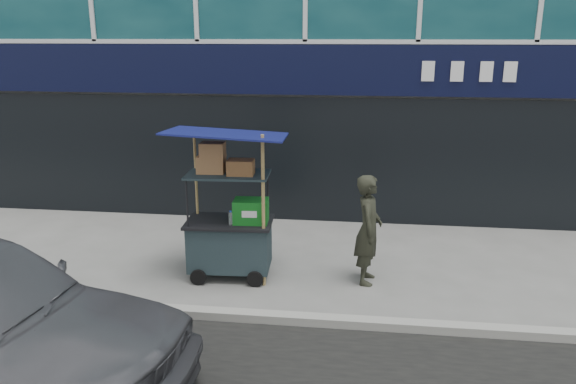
# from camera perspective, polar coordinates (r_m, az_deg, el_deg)

# --- Properties ---
(ground) EXTENTS (80.00, 80.00, 0.00)m
(ground) POSITION_cam_1_polar(r_m,az_deg,el_deg) (7.52, -1.39, -12.31)
(ground) COLOR slate
(ground) RESTS_ON ground
(curb) EXTENTS (80.00, 0.18, 0.12)m
(curb) POSITION_cam_1_polar(r_m,az_deg,el_deg) (7.31, -1.63, -12.62)
(curb) COLOR gray
(curb) RESTS_ON ground
(vendor_cart) EXTENTS (1.74, 1.27, 2.27)m
(vendor_cart) POSITION_cam_1_polar(r_m,az_deg,el_deg) (8.35, -5.85, -3.46)
(vendor_cart) COLOR #182629
(vendor_cart) RESTS_ON ground
(vendor_man) EXTENTS (0.43, 0.62, 1.62)m
(vendor_man) POSITION_cam_1_polar(r_m,az_deg,el_deg) (8.21, 8.17, -3.79)
(vendor_man) COLOR #25271D
(vendor_man) RESTS_ON ground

